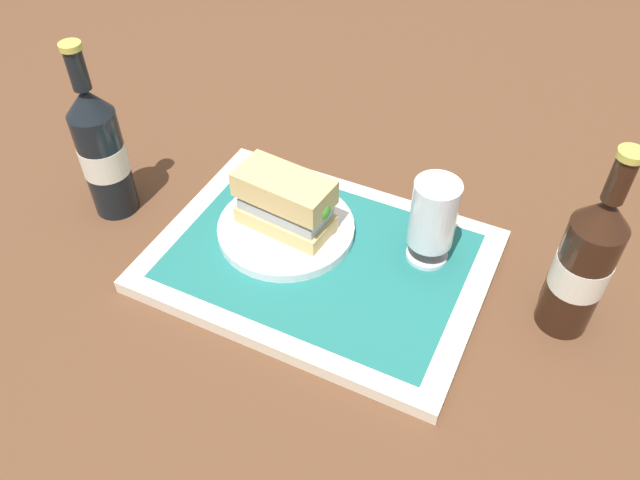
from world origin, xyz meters
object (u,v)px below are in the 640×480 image
object	(u,v)px
sandwich	(287,202)
beer_bottle	(584,264)
plate	(286,228)
beer_glass	(433,218)
second_bottle	(102,151)

from	to	relation	value
sandwich	beer_bottle	world-z (taller)	beer_bottle
plate	beer_bottle	xyz separation A→B (m)	(0.38, 0.03, 0.08)
sandwich	beer_bottle	bearing A→B (deg)	10.52
plate	beer_glass	bearing A→B (deg)	12.42
beer_glass	beer_bottle	distance (m)	0.19
sandwich	beer_glass	world-z (taller)	beer_glass
sandwich	beer_bottle	distance (m)	0.37
plate	second_bottle	bearing A→B (deg)	-170.74
plate	beer_bottle	bearing A→B (deg)	4.59
beer_glass	second_bottle	xyz separation A→B (m)	(-0.46, -0.09, 0.01)
sandwich	second_bottle	bearing A→B (deg)	-165.08
sandwich	second_bottle	xyz separation A→B (m)	(-0.27, -0.04, 0.03)
beer_bottle	beer_glass	bearing A→B (deg)	176.28
beer_glass	plate	bearing A→B (deg)	-167.58
sandwich	beer_glass	distance (m)	0.19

